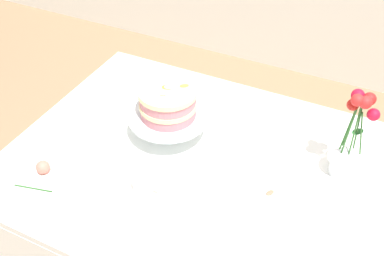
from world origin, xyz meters
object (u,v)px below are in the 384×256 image
at_px(dining_table, 206,188).
at_px(flower_vase, 348,143).
at_px(fallen_rose, 43,168).
at_px(layer_cake, 168,102).
at_px(teacup, 144,185).
at_px(cake_stand, 169,118).

bearing_deg(dining_table, flower_vase, 24.51).
bearing_deg(fallen_rose, dining_table, 27.22).
bearing_deg(flower_vase, layer_cake, -171.95).
relative_size(layer_cake, fallen_rose, 1.58).
height_order(flower_vase, teacup, flower_vase).
bearing_deg(fallen_rose, layer_cake, 50.36).
bearing_deg(layer_cake, cake_stand, -162.55).
height_order(flower_vase, fallen_rose, flower_vase).
xyz_separation_m(dining_table, teacup, (-0.14, -0.18, 0.12)).
bearing_deg(layer_cake, dining_table, -27.09).
relative_size(dining_table, flower_vase, 4.23).
xyz_separation_m(layer_cake, teacup, (0.06, -0.28, -0.13)).
bearing_deg(cake_stand, teacup, -78.70).
height_order(layer_cake, teacup, layer_cake).
height_order(layer_cake, flower_vase, flower_vase).
bearing_deg(flower_vase, cake_stand, -171.95).
relative_size(dining_table, teacup, 11.90).
bearing_deg(dining_table, cake_stand, 152.92).
xyz_separation_m(dining_table, cake_stand, (-0.20, 0.10, 0.17)).
height_order(cake_stand, layer_cake, layer_cake).
height_order(cake_stand, flower_vase, flower_vase).
relative_size(flower_vase, teacup, 2.81).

